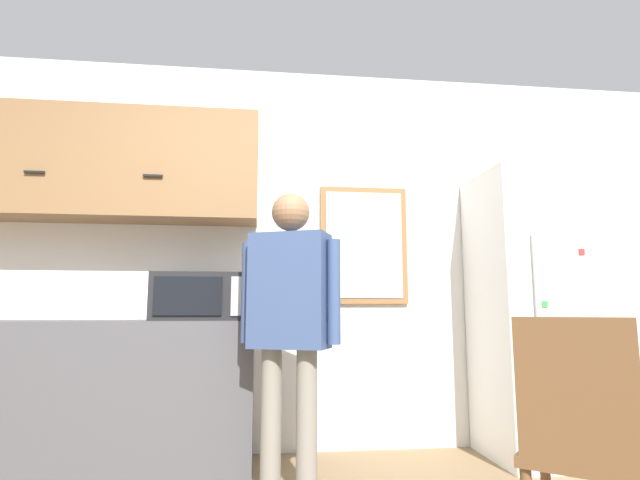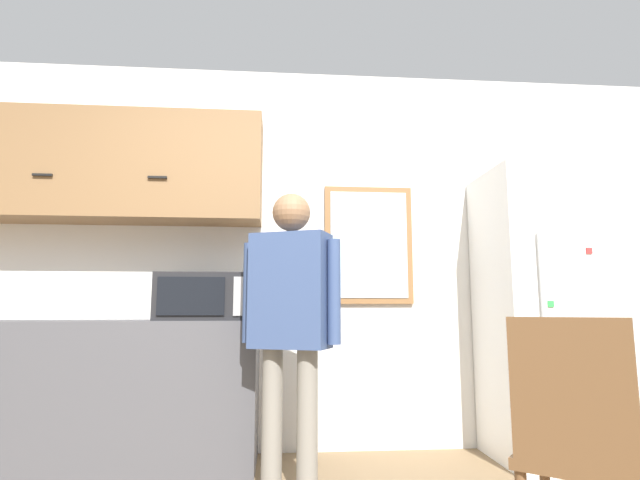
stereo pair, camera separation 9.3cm
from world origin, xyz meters
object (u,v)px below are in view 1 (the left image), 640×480
at_px(person, 290,308).
at_px(chair, 583,438).
at_px(refrigerator, 538,312).
at_px(microwave, 201,297).

relative_size(person, chair, 1.72).
bearing_deg(person, chair, -23.07).
bearing_deg(chair, refrigerator, -75.78).
distance_m(person, chair, 1.47).
distance_m(microwave, person, 0.69).
bearing_deg(person, microwave, 162.59).
height_order(person, refrigerator, refrigerator).
bearing_deg(chair, person, -5.62).
bearing_deg(microwave, chair, -44.13).
bearing_deg(refrigerator, microwave, -179.57).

